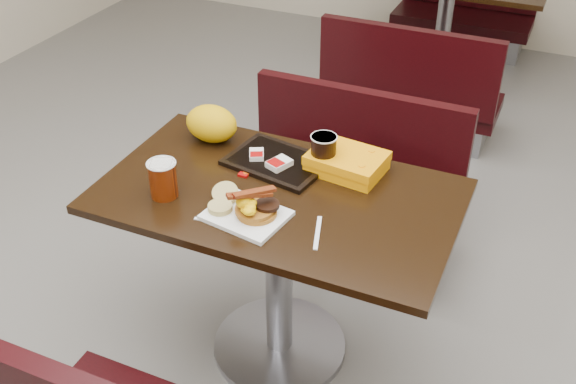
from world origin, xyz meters
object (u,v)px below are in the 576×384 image
at_px(tray, 277,162).
at_px(paper_bag, 212,124).
at_px(platter, 246,215).
at_px(knife, 318,233).
at_px(table_near, 279,277).
at_px(hashbrown_sleeve_right, 279,163).
at_px(bench_far_s, 414,77).
at_px(bench_far_n, 464,2).
at_px(coffee_cup_far, 323,151).
at_px(hashbrown_sleeve_left, 257,154).
at_px(fork, 208,220).
at_px(clamshell, 347,162).
at_px(coffee_cup_near, 163,179).
at_px(bench_near_n, 344,183).
at_px(table_far, 443,33).
at_px(pancake_stack, 257,211).

bearing_deg(tray, paper_bag, 179.09).
relative_size(platter, knife, 1.49).
bearing_deg(table_near, hashbrown_sleeve_right, 112.58).
relative_size(bench_far_s, bench_far_n, 1.00).
relative_size(platter, coffee_cup_far, 2.06).
bearing_deg(hashbrown_sleeve_left, paper_bag, 137.13).
distance_m(fork, knife, 0.35).
bearing_deg(clamshell, coffee_cup_near, -135.63).
distance_m(table_near, hashbrown_sleeve_left, 0.46).
xyz_separation_m(bench_far_s, hashbrown_sleeve_left, (-0.15, -1.75, 0.42)).
bearing_deg(coffee_cup_far, tray, -170.98).
bearing_deg(bench_far_n, platter, -90.58).
xyz_separation_m(bench_far_n, hashbrown_sleeve_right, (-0.05, -3.17, 0.42)).
distance_m(table_near, platter, 0.42).
height_order(platter, hashbrown_sleeve_right, hashbrown_sleeve_right).
height_order(bench_near_n, table_far, table_far).
bearing_deg(platter, fork, -138.15).
bearing_deg(bench_far_s, coffee_cup_far, -87.09).
bearing_deg(tray, table_far, 98.05).
height_order(table_near, knife, knife).
distance_m(bench_far_n, hashbrown_sleeve_left, 3.18).
relative_size(bench_near_n, fork, 8.13).
bearing_deg(knife, bench_far_n, 166.61).
bearing_deg(bench_far_n, clamshell, -86.94).
bearing_deg(bench_near_n, knife, -76.59).
height_order(table_far, clamshell, clamshell).
relative_size(bench_far_s, coffee_cup_near, 7.86).
xyz_separation_m(bench_near_n, coffee_cup_near, (-0.34, -0.87, 0.45)).
height_order(bench_far_s, tray, tray).
distance_m(table_near, bench_far_s, 1.90).
xyz_separation_m(table_near, hashbrown_sleeve_left, (-0.15, 0.15, 0.40)).
xyz_separation_m(table_near, paper_bag, (-0.37, 0.22, 0.44)).
relative_size(bench_near_n, pancake_stack, 7.77).
bearing_deg(tray, fork, -88.93).
bearing_deg(fork, table_near, 49.35).
distance_m(bench_near_n, hashbrown_sleeve_right, 0.71).
relative_size(bench_far_n, hashbrown_sleeve_right, 12.17).
bearing_deg(bench_far_s, hashbrown_sleeve_left, -95.05).
height_order(tray, paper_bag, paper_bag).
relative_size(coffee_cup_far, clamshell, 0.47).
distance_m(coffee_cup_near, hashbrown_sleeve_right, 0.41).
xyz_separation_m(bench_near_n, platter, (-0.03, -0.87, 0.40)).
distance_m(platter, coffee_cup_near, 0.31).
bearing_deg(bench_far_s, platter, -90.97).
bearing_deg(bench_far_s, fork, -93.72).
bearing_deg(table_far, clamshell, -86.04).
relative_size(coffee_cup_far, paper_bag, 0.60).
height_order(clamshell, paper_bag, paper_bag).
relative_size(table_far, bench_far_n, 1.20).
relative_size(bench_far_n, clamshell, 3.92).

